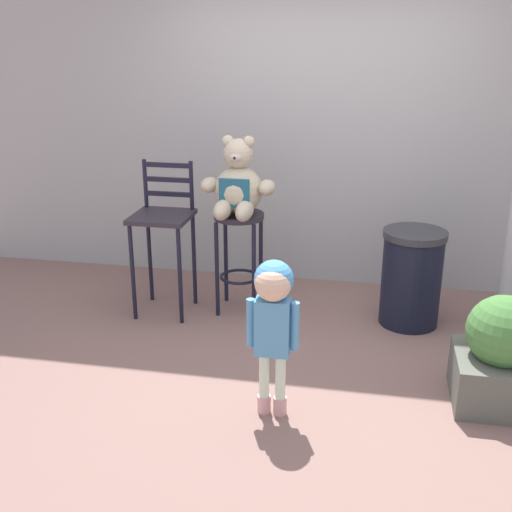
# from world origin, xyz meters

# --- Properties ---
(ground_plane) EXTENTS (24.00, 24.00, 0.00)m
(ground_plane) POSITION_xyz_m (0.00, 0.00, 0.00)
(ground_plane) COLOR #7D5D56
(building_wall) EXTENTS (7.02, 0.30, 3.90)m
(building_wall) POSITION_xyz_m (0.00, 1.76, 1.95)
(building_wall) COLOR #9A9C9B
(building_wall) RESTS_ON ground_plane
(bar_stool_with_teddy) EXTENTS (0.38, 0.38, 0.80)m
(bar_stool_with_teddy) POSITION_xyz_m (-0.55, 0.86, 0.57)
(bar_stool_with_teddy) COLOR #28232C
(bar_stool_with_teddy) RESTS_ON ground_plane
(teddy_bear) EXTENTS (0.57, 0.51, 0.59)m
(teddy_bear) POSITION_xyz_m (-0.55, 0.83, 1.01)
(teddy_bear) COLOR #B8AB8F
(teddy_bear) RESTS_ON bar_stool_with_teddy
(child_walking) EXTENTS (0.30, 0.24, 0.94)m
(child_walking) POSITION_xyz_m (-0.05, -0.52, 0.68)
(child_walking) COLOR #D59E9C
(child_walking) RESTS_ON ground_plane
(trash_bin) EXTENTS (0.47, 0.47, 0.74)m
(trash_bin) POSITION_xyz_m (0.77, 0.86, 0.37)
(trash_bin) COLOR black
(trash_bin) RESTS_ON ground_plane
(bar_chair_empty) EXTENTS (0.44, 0.44, 1.18)m
(bar_chair_empty) POSITION_xyz_m (-1.11, 0.74, 0.71)
(bar_chair_empty) COLOR #28232C
(bar_chair_empty) RESTS_ON ground_plane
(planter_with_shrub) EXTENTS (0.51, 0.51, 0.68)m
(planter_with_shrub) POSITION_xyz_m (1.25, -0.16, 0.31)
(planter_with_shrub) COLOR #54564D
(planter_with_shrub) RESTS_ON ground_plane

